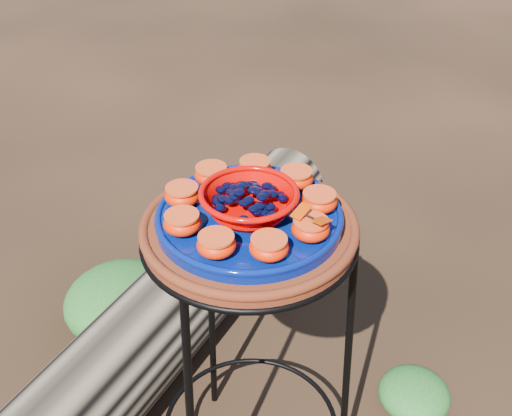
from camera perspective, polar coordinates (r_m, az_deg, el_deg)
name	(u,v)px	position (r m, az deg, el deg)	size (l,w,h in m)	color
plant_stand	(250,367)	(1.42, -0.51, -13.94)	(0.44, 0.44, 0.70)	black
terracotta_saucer	(249,231)	(1.17, -0.60, -2.02)	(0.39, 0.39, 0.03)	#5A1B14
cobalt_plate	(249,219)	(1.16, -0.61, -0.95)	(0.34, 0.34, 0.02)	#060D38
red_bowl	(249,203)	(1.14, -0.62, 0.47)	(0.17, 0.17, 0.05)	#C00200
glass_gems	(249,186)	(1.12, -0.63, 1.94)	(0.13, 0.13, 0.02)	black
orange_half_0	(310,229)	(1.09, 4.86, -1.86)	(0.07, 0.07, 0.04)	red
orange_half_1	(319,202)	(1.16, 5.62, 0.58)	(0.07, 0.07, 0.04)	red
orange_half_2	(296,179)	(1.22, 3.59, 2.63)	(0.07, 0.07, 0.04)	red
orange_half_3	(255,169)	(1.25, -0.10, 3.51)	(0.07, 0.07, 0.04)	red
orange_half_4	(211,175)	(1.23, -3.99, 2.95)	(0.07, 0.07, 0.04)	red
orange_half_5	(182,195)	(1.17, -6.57, 1.12)	(0.07, 0.07, 0.04)	red
orange_half_6	(182,223)	(1.10, -6.57, -1.34)	(0.07, 0.07, 0.04)	red
orange_half_7	(216,245)	(1.05, -3.55, -3.29)	(0.07, 0.07, 0.04)	red
orange_half_8	(269,247)	(1.04, 1.17, -3.53)	(0.07, 0.07, 0.04)	red
butterfly	(311,217)	(1.07, 4.93, -0.79)	(0.08, 0.05, 0.01)	#BA3200
driftwood_log	(187,292)	(1.92, -6.13, -7.46)	(1.42, 0.37, 0.27)	black
foliage_right	(414,393)	(1.82, 13.90, -15.69)	(0.19, 0.19, 0.10)	#1A4A1A
foliage_back	(123,300)	(2.00, -11.78, -7.99)	(0.35, 0.35, 0.18)	#1A4A1A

